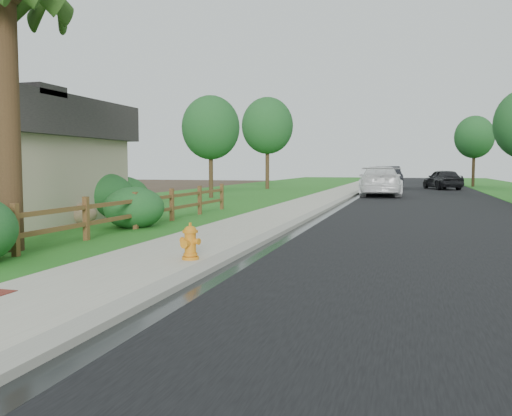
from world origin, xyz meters
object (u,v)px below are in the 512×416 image
(ranch_fence, at_px, (113,213))
(white_suv, at_px, (380,181))
(fire_hydrant, at_px, (190,243))
(dark_car_mid, at_px, (443,179))

(ranch_fence, relative_size, white_suv, 2.76)
(fire_hydrant, relative_size, dark_car_mid, 0.15)
(fire_hydrant, height_order, white_suv, white_suv)
(white_suv, bearing_deg, fire_hydrant, 80.91)
(ranch_fence, bearing_deg, fire_hydrant, -42.38)
(fire_hydrant, bearing_deg, ranch_fence, 137.62)
(ranch_fence, xyz_separation_m, fire_hydrant, (3.50, -3.19, -0.20))
(ranch_fence, bearing_deg, white_suv, 75.16)
(fire_hydrant, distance_m, dark_car_mid, 35.64)
(fire_hydrant, relative_size, white_suv, 0.11)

